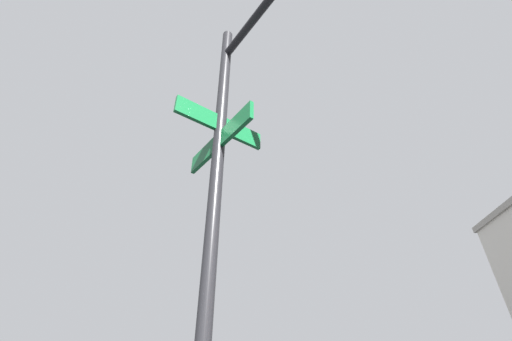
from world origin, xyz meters
name	(u,v)px	position (x,y,z in m)	size (l,w,h in m)	color
traffic_signal_near	(298,45)	(-5.81, -6.47, 3.55)	(2.47, 2.16, 5.07)	black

